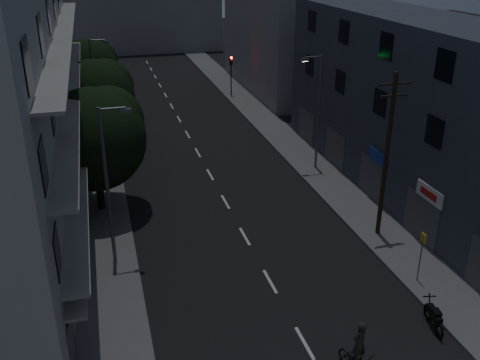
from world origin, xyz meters
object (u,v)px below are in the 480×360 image
utility_pole (387,153)px  cyclist (358,355)px  bus_stop_sign (422,249)px  motorcycle (434,317)px

utility_pole → cyclist: (-5.89, -9.19, -4.09)m
utility_pole → cyclist: bearing=-122.6°
bus_stop_sign → motorcycle: bearing=-110.9°
bus_stop_sign → motorcycle: size_ratio=1.30×
utility_pole → motorcycle: (-1.59, -7.70, -4.37)m
motorcycle → cyclist: cyclist is taller
bus_stop_sign → utility_pole: bearing=84.7°
utility_pole → cyclist: 11.65m
cyclist → motorcycle: bearing=-2.1°
utility_pole → motorcycle: utility_pole is taller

